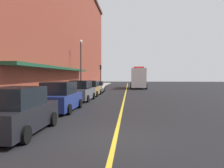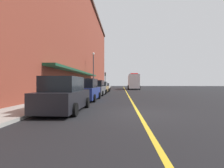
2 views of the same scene
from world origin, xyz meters
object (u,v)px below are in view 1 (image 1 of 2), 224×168
parking_meter_0 (13,101)px  parking_meter_1 (20,99)px  parked_car_3 (91,89)px  parked_car_0 (18,112)px  parked_car_2 (81,91)px  parked_car_4 (97,87)px  street_lamp_left (81,60)px  traffic_light_near (101,71)px  parked_car_1 (60,98)px  parking_meter_2 (73,88)px  box_truck (138,78)px

parking_meter_0 → parking_meter_1: size_ratio=1.00×
parked_car_3 → parking_meter_1: size_ratio=3.67×
parked_car_0 → parked_car_2: size_ratio=1.01×
parked_car_0 → parking_meter_0: (-1.40, 2.35, 0.19)m
parked_car_4 → street_lamp_left: size_ratio=0.64×
parked_car_0 → traffic_light_near: 37.41m
parked_car_2 → street_lamp_left: street_lamp_left is taller
parked_car_2 → parked_car_0: bearing=-178.2°
parked_car_2 → traffic_light_near: traffic_light_near is taller
parked_car_1 → parked_car_4: bearing=0.7°
street_lamp_left → parking_meter_0: bearing=-88.2°
traffic_light_near → parking_meter_2: bearing=-90.2°
parked_car_2 → street_lamp_left: bearing=14.1°
parked_car_1 → parking_meter_2: bearing=9.4°
parked_car_4 → street_lamp_left: 4.41m
parked_car_0 → street_lamp_left: bearing=5.3°
box_truck → parking_meter_1: 31.11m
parked_car_3 → street_lamp_left: street_lamp_left is taller
parked_car_4 → parking_meter_1: parked_car_4 is taller
parked_car_3 → traffic_light_near: bearing=4.5°
parked_car_2 → parked_car_3: (-0.03, 5.46, -0.05)m
parked_car_2 → parking_meter_0: size_ratio=3.41×
parking_meter_0 → parked_car_4: bearing=86.3°
parked_car_0 → parked_car_2: (0.02, 12.24, 0.00)m
street_lamp_left → parked_car_1: bearing=-82.9°
parked_car_4 → parking_meter_0: size_ratio=3.36×
parked_car_0 → parked_car_2: 12.24m
box_truck → parked_car_2: bearing=-14.9°
parked_car_4 → street_lamp_left: (-1.93, -1.52, 3.67)m
parked_car_4 → box_truck: (6.16, 10.21, 1.09)m
parked_car_0 → parked_car_4: (-0.07, 23.06, -0.14)m
parked_car_2 → parked_car_3: bearing=2.1°
parked_car_1 → parking_meter_0: size_ratio=3.51×
parked_car_0 → street_lamp_left: size_ratio=0.66×
parking_meter_2 → traffic_light_near: (0.06, 22.65, 2.10)m
parked_car_1 → street_lamp_left: street_lamp_left is taller
parked_car_3 → parking_meter_0: (-1.40, -15.34, 0.24)m
box_truck → parking_meter_0: box_truck is taller
street_lamp_left → parked_car_0: bearing=-84.7°
parked_car_1 → parked_car_4: parked_car_1 is taller
street_lamp_left → traffic_light_near: bearing=87.6°
parked_car_4 → parking_meter_0: (-1.33, -20.70, 0.33)m
parking_meter_0 → parking_meter_1: same height
parked_car_2 → street_lamp_left: 10.15m
traffic_light_near → parked_car_2: bearing=-86.9°
parked_car_3 → parked_car_4: bearing=1.3°
traffic_light_near → parked_car_3: bearing=-86.1°
parked_car_3 → parking_meter_1: 14.69m
parked_car_1 → street_lamp_left: bearing=7.7°
parked_car_0 → box_truck: 33.83m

